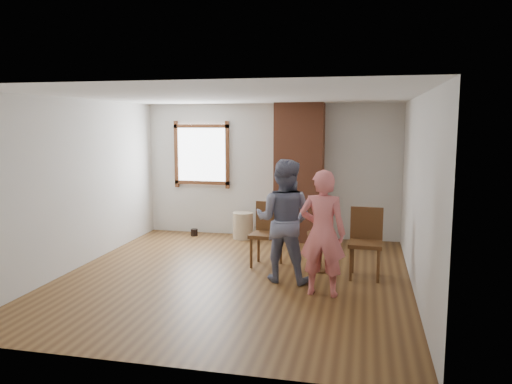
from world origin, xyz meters
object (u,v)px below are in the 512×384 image
stoneware_crock (243,225)px  dining_chair_right (366,238)px  person_pink (323,233)px  man (284,220)px  side_table (320,245)px  dining_chair_left (268,230)px

stoneware_crock → dining_chair_right: dining_chair_right is taller
person_pink → man: bearing=-36.0°
stoneware_crock → side_table: 2.48m
man → person_pink: 0.77m
dining_chair_right → man: (-1.14, -0.44, 0.30)m
stoneware_crock → person_pink: bearing=-58.3°
dining_chair_right → side_table: bearing=172.9°
dining_chair_left → stoneware_crock: bearing=121.7°
person_pink → stoneware_crock: bearing=-54.1°
stoneware_crock → dining_chair_left: (0.82, -1.65, 0.30)m
stoneware_crock → man: man is taller
stoneware_crock → side_table: size_ratio=0.85×
stoneware_crock → dining_chair_right: size_ratio=0.51×
dining_chair_right → man: 1.26m
person_pink → dining_chair_right: bearing=-116.4°
side_table → man: size_ratio=0.35×
side_table → man: (-0.47, -0.55, 0.47)m
stoneware_crock → person_pink: (1.78, -2.88, 0.57)m
dining_chair_left → side_table: size_ratio=1.65×
dining_chair_right → man: bearing=-156.6°
man → person_pink: size_ratio=1.05×
dining_chair_left → side_table: 0.88m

